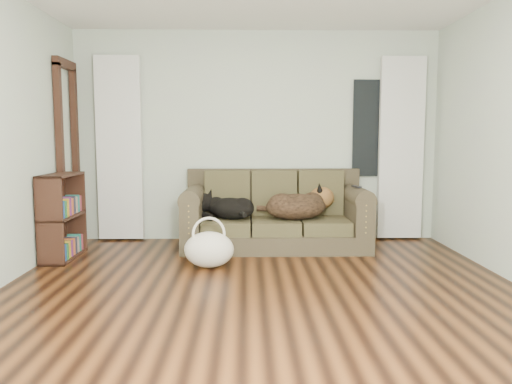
{
  "coord_description": "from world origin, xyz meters",
  "views": [
    {
      "loc": [
        -0.13,
        -3.79,
        1.29
      ],
      "look_at": [
        -0.03,
        1.6,
        0.7
      ],
      "focal_mm": 35.0,
      "sensor_mm": 36.0,
      "label": 1
    }
  ],
  "objects_px": {
    "dog_shepherd": "(299,207)",
    "tote_bag": "(209,252)",
    "sofa": "(275,209)",
    "dog_black_lab": "(228,207)",
    "bookshelf": "(62,212)"
  },
  "relations": [
    {
      "from": "dog_shepherd",
      "to": "tote_bag",
      "type": "distance_m",
      "value": 1.34
    },
    {
      "from": "dog_shepherd",
      "to": "tote_bag",
      "type": "height_order",
      "value": "dog_shepherd"
    },
    {
      "from": "sofa",
      "to": "dog_black_lab",
      "type": "xyz_separation_m",
      "value": [
        -0.55,
        -0.02,
        0.03
      ]
    },
    {
      "from": "sofa",
      "to": "bookshelf",
      "type": "bearing_deg",
      "value": -168.03
    },
    {
      "from": "sofa",
      "to": "tote_bag",
      "type": "relative_size",
      "value": 4.29
    },
    {
      "from": "dog_shepherd",
      "to": "bookshelf",
      "type": "height_order",
      "value": "bookshelf"
    },
    {
      "from": "tote_bag",
      "to": "bookshelf",
      "type": "height_order",
      "value": "bookshelf"
    },
    {
      "from": "sofa",
      "to": "tote_bag",
      "type": "xyz_separation_m",
      "value": [
        -0.71,
        -0.9,
        -0.29
      ]
    },
    {
      "from": "dog_black_lab",
      "to": "sofa",
      "type": "bearing_deg",
      "value": 39.21
    },
    {
      "from": "tote_bag",
      "to": "dog_shepherd",
      "type": "bearing_deg",
      "value": 40.84
    },
    {
      "from": "bookshelf",
      "to": "tote_bag",
      "type": "bearing_deg",
      "value": -20.3
    },
    {
      "from": "sofa",
      "to": "bookshelf",
      "type": "relative_size",
      "value": 2.34
    },
    {
      "from": "dog_black_lab",
      "to": "dog_shepherd",
      "type": "xyz_separation_m",
      "value": [
        0.82,
        -0.03,
        0.01
      ]
    },
    {
      "from": "sofa",
      "to": "bookshelf",
      "type": "xyz_separation_m",
      "value": [
        -2.29,
        -0.49,
        0.05
      ]
    },
    {
      "from": "sofa",
      "to": "tote_bag",
      "type": "distance_m",
      "value": 1.18
    }
  ]
}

